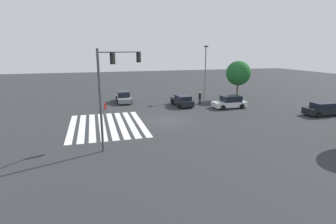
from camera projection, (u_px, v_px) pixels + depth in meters
name	position (u px, v px, depth m)	size (l,w,h in m)	color
ground_plane	(168.00, 120.00, 27.93)	(133.31, 133.31, 0.00)	#2B2D30
crosswalk_markings	(107.00, 125.00, 26.21)	(9.92, 7.25, 0.01)	silver
traffic_signal_mast	(112.00, 79.00, 19.44)	(3.73, 3.73, 7.45)	#47474C
car_0	(323.00, 109.00, 30.06)	(2.09, 4.52, 1.48)	black
car_1	(230.00, 102.00, 33.94)	(2.16, 4.35, 1.56)	silver
car_2	(124.00, 97.00, 37.67)	(4.88, 2.26, 1.56)	gray
car_3	(182.00, 101.00, 35.09)	(4.33, 2.21, 1.46)	black
pedestrian	(200.00, 97.00, 36.51)	(0.40, 0.41, 1.67)	#232842
street_light_pole_a	(205.00, 67.00, 39.78)	(0.80, 0.36, 7.96)	slate
tree_corner_a	(238.00, 73.00, 39.30)	(3.67, 3.67, 5.77)	brown
fire_hydrant	(105.00, 106.00, 32.95)	(0.22, 0.22, 0.86)	red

